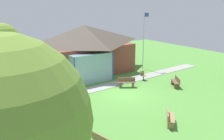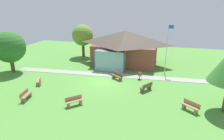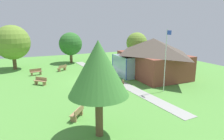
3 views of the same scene
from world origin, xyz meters
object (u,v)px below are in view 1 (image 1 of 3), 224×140
at_px(bench_front_center, 170,118).
at_px(patio_chair_lawn_spare, 143,76).
at_px(bench_rear_near_path, 127,83).
at_px(tree_behind_pavilion_left, 2,42).
at_px(flagpole, 144,38).
at_px(bench_mid_right, 176,82).
at_px(tree_lawn_corner, 2,123).
at_px(pavilion, 85,48).
at_px(bench_mid_left, 56,122).

height_order(bench_front_center, patio_chair_lawn_spare, patio_chair_lawn_spare).
distance_m(bench_rear_near_path, tree_behind_pavilion_left, 12.26).
distance_m(flagpole, bench_front_center, 13.62).
height_order(bench_front_center, bench_mid_right, same).
height_order(bench_front_center, tree_lawn_corner, tree_lawn_corner).
bearing_deg(tree_lawn_corner, tree_behind_pavilion_left, 78.12).
relative_size(patio_chair_lawn_spare, tree_lawn_corner, 0.13).
bearing_deg(bench_rear_near_path, patio_chair_lawn_spare, -130.05).
distance_m(bench_front_center, tree_behind_pavilion_left, 17.12).
distance_m(bench_front_center, bench_mid_right, 7.41).
xyz_separation_m(flagpole, tree_behind_pavilion_left, (-13.32, 4.77, 0.17)).
bearing_deg(bench_rear_near_path, bench_front_center, 106.73).
xyz_separation_m(bench_mid_right, patio_chair_lawn_spare, (-1.07, 3.06, 0.01)).
xyz_separation_m(flagpole, bench_front_center, (-7.46, -11.01, -2.97)).
xyz_separation_m(pavilion, bench_front_center, (-1.65, -13.51, -2.12)).
bearing_deg(tree_behind_pavilion_left, bench_rear_near_path, -47.64).
height_order(pavilion, patio_chair_lawn_spare, pavilion).
distance_m(flagpole, bench_mid_right, 7.18).
distance_m(flagpole, bench_mid_left, 15.59).
relative_size(bench_rear_near_path, tree_behind_pavilion_left, 0.28).
xyz_separation_m(bench_rear_near_path, tree_behind_pavilion_left, (-7.98, 8.75, 3.14)).
distance_m(bench_mid_left, bench_mid_right, 11.64).
xyz_separation_m(bench_front_center, tree_lawn_corner, (-9.77, -2.77, 3.57)).
bearing_deg(tree_lawn_corner, bench_front_center, 15.85).
xyz_separation_m(tree_lawn_corner, tree_behind_pavilion_left, (3.90, 18.55, -0.43)).
bearing_deg(bench_mid_right, pavilion, 58.15).
bearing_deg(patio_chair_lawn_spare, tree_lawn_corner, 38.35).
height_order(flagpole, bench_mid_left, flagpole).
distance_m(flagpole, tree_behind_pavilion_left, 14.15).
bearing_deg(bench_front_center, tree_lawn_corner, -29.82).
distance_m(pavilion, bench_mid_right, 9.93).
height_order(bench_rear_near_path, tree_behind_pavilion_left, tree_behind_pavilion_left).
xyz_separation_m(patio_chair_lawn_spare, tree_behind_pavilion_left, (-10.51, 8.01, 3.13)).
relative_size(bench_mid_left, tree_behind_pavilion_left, 0.28).
bearing_deg(patio_chair_lawn_spare, pavilion, -60.25).
distance_m(bench_front_center, patio_chair_lawn_spare, 9.05).
bearing_deg(flagpole, bench_front_center, -124.11).
bearing_deg(patio_chair_lawn_spare, bench_mid_left, 24.61).
bearing_deg(bench_front_center, pavilion, -142.61).
bearing_deg(bench_front_center, patio_chair_lawn_spare, -166.54).
bearing_deg(tree_behind_pavilion_left, patio_chair_lawn_spare, -37.32).
bearing_deg(pavilion, patio_chair_lawn_spare, -62.42).
xyz_separation_m(bench_rear_near_path, patio_chair_lawn_spare, (2.53, 0.75, 0.01)).
bearing_deg(tree_lawn_corner, patio_chair_lawn_spare, 36.18).
distance_m(bench_mid_left, patio_chair_lawn_spare, 11.35).
xyz_separation_m(flagpole, patio_chair_lawn_spare, (-2.81, -3.24, -2.96)).
xyz_separation_m(pavilion, flagpole, (5.81, -2.50, 0.85)).
distance_m(patio_chair_lawn_spare, tree_lawn_corner, 18.21).
bearing_deg(flagpole, bench_mid_right, -105.42).
bearing_deg(flagpole, bench_mid_left, -150.35).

